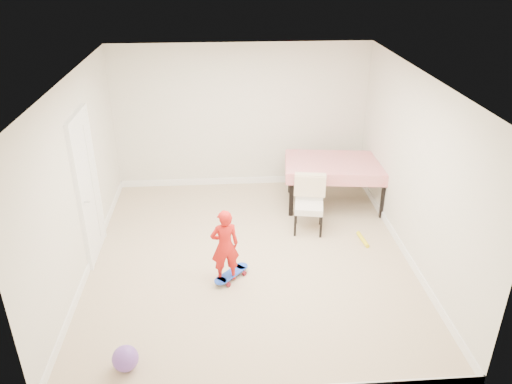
{
  "coord_description": "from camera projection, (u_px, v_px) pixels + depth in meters",
  "views": [
    {
      "loc": [
        -0.35,
        -6.02,
        4.05
      ],
      "look_at": [
        0.1,
        0.2,
        0.95
      ],
      "focal_mm": 35.0,
      "sensor_mm": 36.0,
      "label": 1
    }
  ],
  "objects": [
    {
      "name": "wall_back",
      "position": [
        241.0,
        118.0,
        8.84
      ],
      "size": [
        4.5,
        0.04,
        2.6
      ],
      "primitive_type": "cube",
      "color": "beige",
      "rests_on": "ground"
    },
    {
      "name": "wall_left",
      "position": [
        79.0,
        180.0,
        6.48
      ],
      "size": [
        0.04,
        5.0,
        2.6
      ],
      "primitive_type": "cube",
      "color": "beige",
      "rests_on": "ground"
    },
    {
      "name": "baseboard_right",
      "position": [
        402.0,
        248.0,
        7.32
      ],
      "size": [
        0.02,
        5.0,
        0.12
      ],
      "primitive_type": "cube",
      "color": "white",
      "rests_on": "ground"
    },
    {
      "name": "foam_toy",
      "position": [
        363.0,
        239.0,
        7.58
      ],
      "size": [
        0.1,
        0.4,
        0.06
      ],
      "primitive_type": "cylinder",
      "rotation": [
        1.57,
        0.0,
        0.11
      ],
      "color": "yellow",
      "rests_on": "ground"
    },
    {
      "name": "ceiling",
      "position": [
        249.0,
        80.0,
        6.06
      ],
      "size": [
        4.5,
        5.0,
        0.04
      ],
      "primitive_type": "cube",
      "color": "silver",
      "rests_on": "wall_back"
    },
    {
      "name": "wall_right",
      "position": [
        413.0,
        170.0,
        6.77
      ],
      "size": [
        0.04,
        5.0,
        2.6
      ],
      "primitive_type": "cube",
      "color": "beige",
      "rests_on": "ground"
    },
    {
      "name": "baseboard_left",
      "position": [
        92.0,
        260.0,
        7.04
      ],
      "size": [
        0.02,
        5.0,
        0.12
      ],
      "primitive_type": "cube",
      "color": "white",
      "rests_on": "ground"
    },
    {
      "name": "balloon",
      "position": [
        125.0,
        358.0,
        5.26
      ],
      "size": [
        0.28,
        0.28,
        0.28
      ],
      "primitive_type": "sphere",
      "color": "#7147AC",
      "rests_on": "ground"
    },
    {
      "name": "door",
      "position": [
        88.0,
        189.0,
        6.87
      ],
      "size": [
        0.11,
        0.94,
        2.11
      ],
      "primitive_type": "cube",
      "color": "white",
      "rests_on": "ground"
    },
    {
      "name": "baseboard_back",
      "position": [
        242.0,
        180.0,
        9.4
      ],
      "size": [
        4.5,
        0.02,
        0.12
      ],
      "primitive_type": "cube",
      "color": "white",
      "rests_on": "ground"
    },
    {
      "name": "ground",
      "position": [
        250.0,
        257.0,
        7.21
      ],
      "size": [
        5.0,
        5.0,
        0.0
      ],
      "primitive_type": "plane",
      "color": "tan",
      "rests_on": "ground"
    },
    {
      "name": "dining_chair",
      "position": [
        309.0,
        205.0,
        7.7
      ],
      "size": [
        0.58,
        0.65,
        0.89
      ],
      "primitive_type": null,
      "rotation": [
        0.0,
        0.0,
        -0.18
      ],
      "color": "beige",
      "rests_on": "ground"
    },
    {
      "name": "child",
      "position": [
        225.0,
        248.0,
        6.48
      ],
      "size": [
        0.42,
        0.31,
        1.03
      ],
      "primitive_type": "imported",
      "rotation": [
        0.0,
        0.0,
        3.33
      ],
      "color": "red",
      "rests_on": "ground"
    },
    {
      "name": "skateboard",
      "position": [
        231.0,
        276.0,
        6.73
      ],
      "size": [
        0.57,
        0.58,
        0.09
      ],
      "primitive_type": null,
      "rotation": [
        0.0,
        0.0,
        0.82
      ],
      "color": "blue",
      "rests_on": "ground"
    },
    {
      "name": "dining_table",
      "position": [
        335.0,
        183.0,
        8.51
      ],
      "size": [
        1.8,
        1.26,
        0.8
      ],
      "primitive_type": null,
      "rotation": [
        0.0,
        0.0,
        -0.12
      ],
      "color": "#C00C0A",
      "rests_on": "ground"
    },
    {
      "name": "wall_front",
      "position": [
        266.0,
        291.0,
        4.41
      ],
      "size": [
        4.5,
        0.04,
        2.6
      ],
      "primitive_type": "cube",
      "color": "beige",
      "rests_on": "ground"
    }
  ]
}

